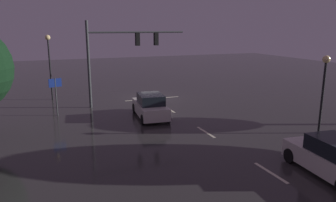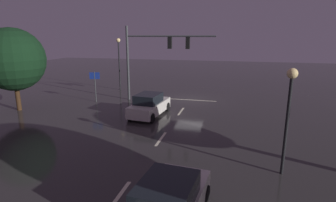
{
  "view_description": "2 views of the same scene",
  "coord_description": "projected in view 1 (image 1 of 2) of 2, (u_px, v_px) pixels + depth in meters",
  "views": [
    {
      "loc": [
        8.99,
        26.51,
        6.23
      ],
      "look_at": [
        1.17,
        6.71,
        1.34
      ],
      "focal_mm": 34.51,
      "sensor_mm": 36.0,
      "label": 1
    },
    {
      "loc": [
        -3.98,
        24.26,
        5.94
      ],
      "look_at": [
        0.26,
        7.2,
        1.61
      ],
      "focal_mm": 28.8,
      "sensor_mm": 36.0,
      "label": 2
    }
  ],
  "objects": [
    {
      "name": "stop_bar",
      "position": [
        152.0,
        99.0,
        28.68
      ],
      "size": [
        5.0,
        0.16,
        0.01
      ],
      "primitive_type": "cube",
      "color": "beige",
      "rests_on": "ground_plane"
    },
    {
      "name": "car_distant",
      "position": [
        332.0,
        158.0,
        13.72
      ],
      "size": [
        2.25,
        4.5,
        1.7
      ],
      "color": "silver",
      "rests_on": "ground_plane"
    },
    {
      "name": "lane_dash_near",
      "position": [
        271.0,
        173.0,
        14.14
      ],
      "size": [
        0.16,
        2.2,
        0.01
      ],
      "primitive_type": "cube",
      "rotation": [
        0.0,
        0.0,
        1.57
      ],
      "color": "beige",
      "rests_on": "ground_plane"
    },
    {
      "name": "car_approaching",
      "position": [
        150.0,
        106.0,
        22.58
      ],
      "size": [
        2.27,
        4.5,
        1.7
      ],
      "color": "silver",
      "rests_on": "ground_plane"
    },
    {
      "name": "lane_dash_mid",
      "position": [
        206.0,
        132.0,
        19.58
      ],
      "size": [
        0.16,
        2.2,
        0.01
      ],
      "primitive_type": "cube",
      "rotation": [
        0.0,
        0.0,
        1.57
      ],
      "color": "beige",
      "rests_on": "ground_plane"
    },
    {
      "name": "lane_dash_far",
      "position": [
        169.0,
        109.0,
        25.01
      ],
      "size": [
        0.16,
        2.2,
        0.01
      ],
      "primitive_type": "cube",
      "rotation": [
        0.0,
        0.0,
        1.57
      ],
      "color": "beige",
      "rests_on": "ground_plane"
    },
    {
      "name": "traffic_signal_assembly",
      "position": [
        121.0,
        49.0,
        25.5
      ],
      "size": [
        8.0,
        0.47,
        6.72
      ],
      "color": "#383A3D",
      "rests_on": "ground_plane"
    },
    {
      "name": "street_lamp_right_kerb",
      "position": [
        49.0,
        55.0,
        27.51
      ],
      "size": [
        0.44,
        0.44,
        5.59
      ],
      "color": "black",
      "rests_on": "ground_plane"
    },
    {
      "name": "ground_plane",
      "position": [
        153.0,
        99.0,
        28.64
      ],
      "size": [
        80.0,
        80.0,
        0.0
      ],
      "primitive_type": "plane",
      "color": "#2D2B2B"
    },
    {
      "name": "route_sign",
      "position": [
        56.0,
        89.0,
        22.85
      ],
      "size": [
        0.89,
        0.29,
        2.74
      ],
      "color": "#383A3D",
      "rests_on": "ground_plane"
    },
    {
      "name": "street_lamp_left_kerb",
      "position": [
        324.0,
        79.0,
        18.68
      ],
      "size": [
        0.44,
        0.44,
        4.65
      ],
      "color": "black",
      "rests_on": "ground_plane"
    }
  ]
}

